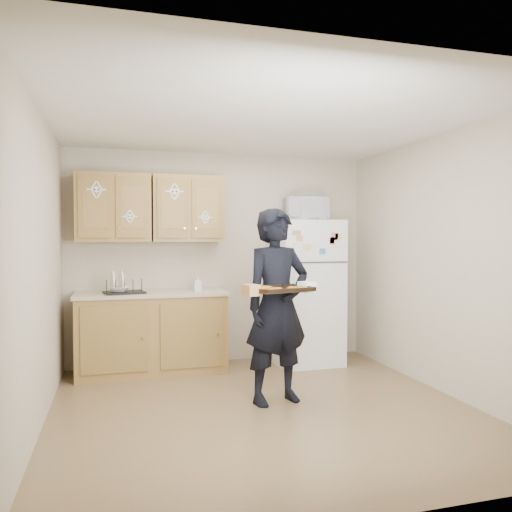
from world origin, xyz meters
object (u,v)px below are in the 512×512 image
object	(u,v)px
dish_rack	(124,286)
person	(277,306)
baking_tray	(280,290)
microwave	(306,209)
refrigerator	(306,292)

from	to	relation	value
dish_rack	person	bearing A→B (deg)	-43.06
person	dish_rack	distance (m)	1.81
baking_tray	dish_rack	bearing A→B (deg)	115.80
person	microwave	size ratio (longest dim) A/B	3.63
refrigerator	baking_tray	world-z (taller)	refrigerator
person	dish_rack	bearing A→B (deg)	123.42
refrigerator	dish_rack	distance (m)	2.10
baking_tray	person	bearing A→B (deg)	62.96
refrigerator	baking_tray	bearing A→B (deg)	-118.33
baking_tray	dish_rack	distance (m)	1.97
baking_tray	refrigerator	bearing A→B (deg)	48.15
person	microwave	xyz separation A→B (m)	(0.76, 1.23, 0.95)
person	dish_rack	size ratio (longest dim) A/B	4.28
refrigerator	person	distance (m)	1.50
microwave	baking_tray	bearing A→B (deg)	-114.99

